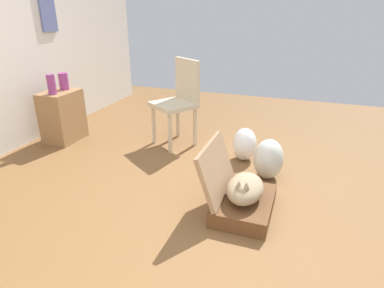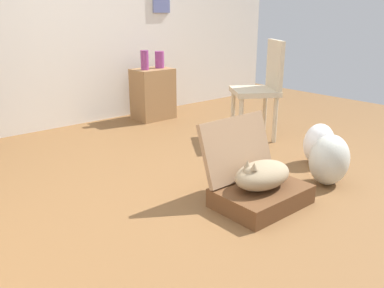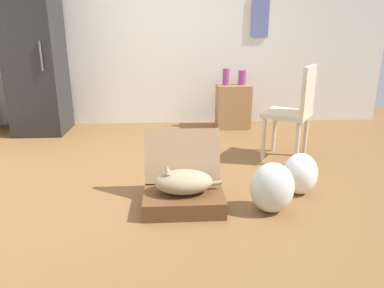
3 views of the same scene
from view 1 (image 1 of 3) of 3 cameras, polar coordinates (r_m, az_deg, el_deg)
ground_plane at (r=2.76m, az=-2.94°, el=-11.05°), size 7.68×7.68×0.00m
suitcase_base at (r=2.71m, az=8.98°, el=-10.37°), size 0.61×0.44×0.13m
suitcase_lid at (r=2.61m, az=4.24°, el=-4.38°), size 0.61×0.18×0.43m
cat at (r=2.62m, az=9.15°, el=-7.59°), size 0.52×0.28×0.21m
plastic_bag_white at (r=3.20m, az=13.09°, el=-2.54°), size 0.33×0.28×0.39m
plastic_bag_clear at (r=3.54m, az=9.08°, el=-0.04°), size 0.29×0.25×0.35m
side_table at (r=4.28m, az=-21.48°, el=4.50°), size 0.46×0.34×0.61m
vase_tall at (r=4.08m, az=-23.16°, el=9.48°), size 0.09×0.09×0.22m
vase_short at (r=4.27m, az=-21.34°, el=10.09°), size 0.11×0.11×0.20m
chair at (r=3.83m, az=-2.29°, el=7.79°), size 0.61×0.61×0.99m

